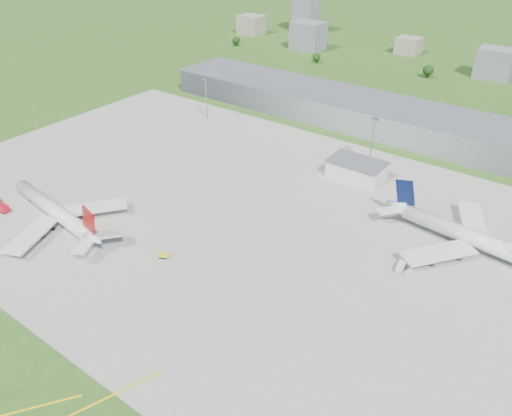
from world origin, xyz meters
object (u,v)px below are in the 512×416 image
Objects in this scene: tug_yellow at (164,256)px; fire_truck at (1,208)px; van_white_near at (401,267)px; airliner_red_twin at (57,212)px; airliner_blue_quad at (480,241)px.

fire_truck is at bearing 164.98° from tug_yellow.
tug_yellow is (81.30, 18.48, -0.74)m from fire_truck.
fire_truck is at bearing 106.70° from van_white_near.
airliner_blue_quad is at bearing -143.69° from airliner_red_twin.
fire_truck is 83.38m from tug_yellow.
fire_truck is 1.85× the size of tug_yellow.
airliner_blue_quad reaches higher than airliner_red_twin.
airliner_blue_quad is 34.35m from van_white_near.
airliner_blue_quad is 120.85m from tug_yellow.
tug_yellow is 0.75× the size of van_white_near.
airliner_blue_quad reaches higher than van_white_near.
airliner_blue_quad is 199.45m from fire_truck.
fire_truck is 1.40× the size of van_white_near.
airliner_red_twin is 170.16m from airliner_blue_quad.
tug_yellow is at bearing -163.38° from airliner_red_twin.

